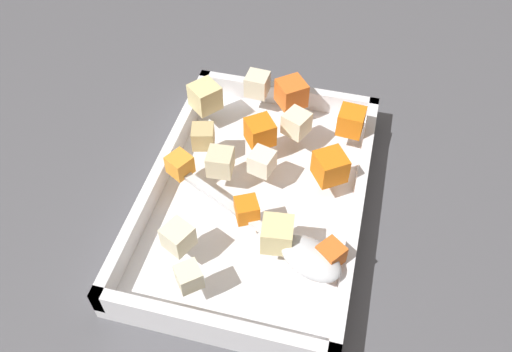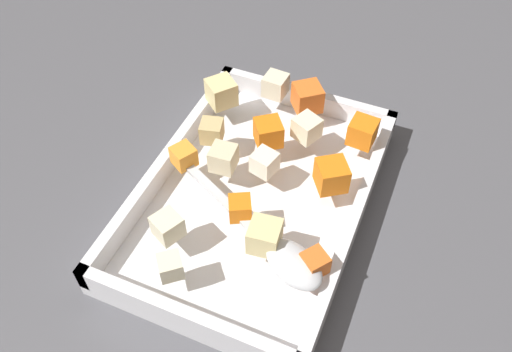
# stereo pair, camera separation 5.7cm
# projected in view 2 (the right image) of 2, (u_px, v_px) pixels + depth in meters

# --- Properties ---
(ground_plane) EXTENTS (4.00, 4.00, 0.00)m
(ground_plane) POSITION_uv_depth(u_px,v_px,m) (252.00, 195.00, 0.63)
(ground_plane) COLOR #4C4C51
(baking_dish) EXTENTS (0.35, 0.24, 0.04)m
(baking_dish) POSITION_uv_depth(u_px,v_px,m) (256.00, 199.00, 0.61)
(baking_dish) COLOR silver
(baking_dish) RESTS_ON ground_plane
(carrot_chunk_near_left) EXTENTS (0.05, 0.05, 0.03)m
(carrot_chunk_near_left) POSITION_uv_depth(u_px,v_px,m) (307.00, 97.00, 0.65)
(carrot_chunk_near_left) COLOR orange
(carrot_chunk_near_left) RESTS_ON baking_dish
(carrot_chunk_far_right) EXTENTS (0.03, 0.03, 0.02)m
(carrot_chunk_far_right) POSITION_uv_depth(u_px,v_px,m) (315.00, 263.00, 0.50)
(carrot_chunk_far_right) COLOR orange
(carrot_chunk_far_right) RESTS_ON baking_dish
(carrot_chunk_far_left) EXTENTS (0.04, 0.04, 0.03)m
(carrot_chunk_far_left) POSITION_uv_depth(u_px,v_px,m) (332.00, 175.00, 0.57)
(carrot_chunk_far_left) COLOR orange
(carrot_chunk_far_left) RESTS_ON baking_dish
(carrot_chunk_front_center) EXTENTS (0.04, 0.04, 0.03)m
(carrot_chunk_front_center) POSITION_uv_depth(u_px,v_px,m) (264.00, 131.00, 0.61)
(carrot_chunk_front_center) COLOR orange
(carrot_chunk_front_center) RESTS_ON baking_dish
(carrot_chunk_near_right) EXTENTS (0.03, 0.03, 0.03)m
(carrot_chunk_near_right) POSITION_uv_depth(u_px,v_px,m) (363.00, 132.00, 0.61)
(carrot_chunk_near_right) COLOR orange
(carrot_chunk_near_right) RESTS_ON baking_dish
(carrot_chunk_heap_top) EXTENTS (0.03, 0.03, 0.02)m
(carrot_chunk_heap_top) POSITION_uv_depth(u_px,v_px,m) (184.00, 156.00, 0.59)
(carrot_chunk_heap_top) COLOR orange
(carrot_chunk_heap_top) RESTS_ON baking_dish
(carrot_chunk_rim_edge) EXTENTS (0.03, 0.03, 0.02)m
(carrot_chunk_rim_edge) POSITION_uv_depth(u_px,v_px,m) (240.00, 208.00, 0.54)
(carrot_chunk_rim_edge) COLOR orange
(carrot_chunk_rim_edge) RESTS_ON baking_dish
(potato_chunk_heap_side) EXTENTS (0.04, 0.04, 0.03)m
(potato_chunk_heap_side) POSITION_uv_depth(u_px,v_px,m) (307.00, 128.00, 0.62)
(potato_chunk_heap_side) COLOR beige
(potato_chunk_heap_side) RESTS_ON baking_dish
(potato_chunk_under_handle) EXTENTS (0.03, 0.03, 0.03)m
(potato_chunk_under_handle) POSITION_uv_depth(u_px,v_px,m) (223.00, 158.00, 0.59)
(potato_chunk_under_handle) COLOR beige
(potato_chunk_under_handle) RESTS_ON baking_dish
(potato_chunk_corner_nw) EXTENTS (0.03, 0.03, 0.02)m
(potato_chunk_corner_nw) POSITION_uv_depth(u_px,v_px,m) (170.00, 266.00, 0.50)
(potato_chunk_corner_nw) COLOR beige
(potato_chunk_corner_nw) RESTS_ON baking_dish
(potato_chunk_corner_ne) EXTENTS (0.04, 0.04, 0.03)m
(potato_chunk_corner_ne) POSITION_uv_depth(u_px,v_px,m) (168.00, 226.00, 0.53)
(potato_chunk_corner_ne) COLOR beige
(potato_chunk_corner_ne) RESTS_ON baking_dish
(potato_chunk_center) EXTENTS (0.05, 0.05, 0.03)m
(potato_chunk_center) POSITION_uv_depth(u_px,v_px,m) (221.00, 92.00, 0.66)
(potato_chunk_center) COLOR #E0CC89
(potato_chunk_center) RESTS_ON baking_dish
(potato_chunk_near_spoon) EXTENTS (0.03, 0.03, 0.03)m
(potato_chunk_near_spoon) POSITION_uv_depth(u_px,v_px,m) (265.00, 236.00, 0.52)
(potato_chunk_near_spoon) COLOR #E0CC89
(potato_chunk_near_spoon) RESTS_ON baking_dish
(potato_chunk_corner_sw) EXTENTS (0.03, 0.03, 0.03)m
(potato_chunk_corner_sw) POSITION_uv_depth(u_px,v_px,m) (212.00, 131.00, 0.62)
(potato_chunk_corner_sw) COLOR tan
(potato_chunk_corner_sw) RESTS_ON baking_dish
(parsnip_chunk_back_center) EXTENTS (0.03, 0.03, 0.03)m
(parsnip_chunk_back_center) POSITION_uv_depth(u_px,v_px,m) (275.00, 85.00, 0.67)
(parsnip_chunk_back_center) COLOR beige
(parsnip_chunk_back_center) RESTS_ON baking_dish
(parsnip_chunk_corner_se) EXTENTS (0.03, 0.03, 0.03)m
(parsnip_chunk_corner_se) POSITION_uv_depth(u_px,v_px,m) (264.00, 163.00, 0.58)
(parsnip_chunk_corner_se) COLOR silver
(parsnip_chunk_corner_se) RESTS_ON baking_dish
(serving_spoon) EXTENTS (0.12, 0.21, 0.02)m
(serving_spoon) POSITION_uv_depth(u_px,v_px,m) (284.00, 255.00, 0.51)
(serving_spoon) COLOR silver
(serving_spoon) RESTS_ON baking_dish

